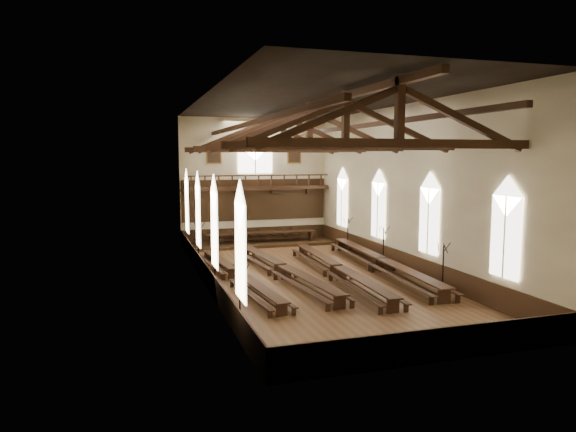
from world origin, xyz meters
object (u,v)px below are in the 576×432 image
object	(u,v)px
candelabrum_left_far	(199,251)
candelabrum_right_far	(348,241)
high_table	(261,234)
candelabrum_right_mid	(383,254)
candelabrum_left_mid	(215,273)
refectory_row_b	(282,268)
refectory_row_c	(338,269)
candelabrum_right_near	(443,276)
refectory_row_d	(382,261)
refectory_row_a	(237,274)
candelabrum_left_near	(240,306)
dais	(261,244)

from	to	relation	value
candelabrum_left_far	candelabrum_right_far	distance (m)	11.17
high_table	candelabrum_right_mid	xyz separation A→B (m)	(5.47, -9.90, -0.12)
candelabrum_left_mid	refectory_row_b	bearing A→B (deg)	16.52
refectory_row_c	candelabrum_right_near	distance (m)	5.86
candelabrum_left_mid	candelabrum_left_far	bearing A→B (deg)	90.00
refectory_row_c	refectory_row_d	xyz separation A→B (m)	(3.24, 0.86, 0.05)
refectory_row_a	candelabrum_right_near	bearing A→B (deg)	-26.63
candelabrum_left_mid	candelabrum_right_mid	distance (m)	11.33
refectory_row_c	refectory_row_d	distance (m)	3.35
refectory_row_a	candelabrum_left_mid	distance (m)	1.51
refectory_row_a	refectory_row_b	world-z (taller)	refectory_row_b
refectory_row_a	high_table	distance (m)	12.27
candelabrum_right_near	refectory_row_a	bearing A→B (deg)	153.37
candelabrum_left_near	candelabrum_left_far	bearing A→B (deg)	90.00
candelabrum_left_far	candelabrum_left_near	bearing A→B (deg)	-90.00
candelabrum_left_near	candelabrum_right_near	size ratio (longest dim) A/B	1.01
refectory_row_a	candelabrum_left_mid	bearing A→B (deg)	-151.78
refectory_row_c	high_table	distance (m)	12.23
candelabrum_left_far	candelabrum_right_near	bearing A→B (deg)	-44.20
refectory_row_b	dais	distance (m)	11.09
refectory_row_b	candelabrum_right_mid	bearing A→B (deg)	8.62
refectory_row_a	high_table	xyz separation A→B (m)	(4.33, 11.48, 0.41)
refectory_row_b	candelabrum_left_mid	bearing A→B (deg)	-163.48
refectory_row_a	candelabrum_left_near	world-z (taller)	candelabrum_left_near
candelabrum_right_near	candelabrum_left_mid	bearing A→B (deg)	159.21
refectory_row_a	candelabrum_left_mid	world-z (taller)	candelabrum_left_mid
high_table	candelabrum_right_far	world-z (taller)	candelabrum_right_far
high_table	candelabrum_left_near	world-z (taller)	candelabrum_left_near
refectory_row_d	candelabrum_right_near	distance (m)	5.17
candelabrum_right_near	candelabrum_left_near	bearing A→B (deg)	-169.22
high_table	candelabrum_right_mid	bearing A→B (deg)	-61.10
refectory_row_a	candelabrum_left_near	bearing A→B (deg)	-100.50
refectory_row_d	dais	xyz separation A→B (m)	(-4.68, 11.28, -0.50)
dais	candelabrum_left_mid	bearing A→B (deg)	-114.83
candelabrum_left_mid	refectory_row_a	bearing A→B (deg)	28.22
refectory_row_a	candelabrum_right_mid	size ratio (longest dim) A/B	5.36
candelabrum_left_mid	candelabrum_right_far	distance (m)	13.58
candelabrum_left_near	refectory_row_a	bearing A→B (deg)	79.50
high_table	candelabrum_right_mid	size ratio (longest dim) A/B	3.39
refectory_row_d	refectory_row_b	bearing A→B (deg)	177.18
high_table	candelabrum_left_near	size ratio (longest dim) A/B	3.40
refectory_row_c	candelabrum_right_mid	xyz separation A→B (m)	(4.02, 2.23, 0.23)
candelabrum_left_mid	candelabrum_right_near	distance (m)	11.87
refectory_row_b	high_table	bearing A→B (deg)	81.83
refectory_row_c	candelabrum_right_far	bearing A→B (deg)	62.65
candelabrum_right_far	candelabrum_right_near	bearing A→B (deg)	-90.00
dais	candelabrum_left_mid	world-z (taller)	candelabrum_left_mid
refectory_row_a	candelabrum_left_far	world-z (taller)	candelabrum_left_far
candelabrum_left_near	candelabrum_right_near	distance (m)	11.30
refectory_row_b	high_table	size ratio (longest dim) A/B	1.67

